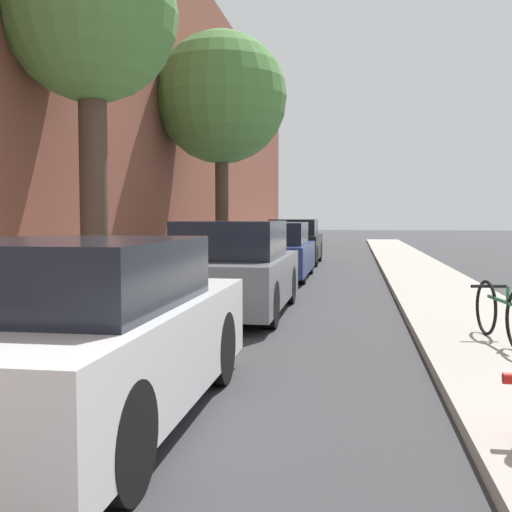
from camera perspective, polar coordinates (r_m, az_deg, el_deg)
ground_plane at (r=15.50m, az=4.79°, el=-2.33°), size 120.00×120.00×0.00m
sidewalk_left at (r=15.96m, az=-5.65°, el=-1.95°), size 2.00×52.00×0.12m
sidewalk_right at (r=15.55m, az=15.52°, el=-2.21°), size 2.00×52.00×0.12m
building_facade_left at (r=16.56m, az=-10.42°, el=14.16°), size 0.70×52.00×9.30m
parked_car_white at (r=5.02m, az=-15.55°, el=-7.03°), size 1.77×4.05×1.43m
parked_car_grey at (r=10.28m, az=-2.02°, el=-1.31°), size 1.74×4.19×1.53m
parked_car_navy at (r=16.19m, az=1.64°, el=0.36°), size 1.85×4.33×1.45m
parked_car_black at (r=21.34m, az=3.52°, el=1.24°), size 1.72×3.93×1.51m
street_tree_near at (r=10.54m, az=-14.79°, el=20.03°), size 2.67×2.67×5.92m
street_tree_far at (r=17.25m, az=-3.16°, el=14.11°), size 3.51×3.51×6.41m
bicycle at (r=7.89m, az=21.43°, el=-4.85°), size 0.44×1.69×0.69m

